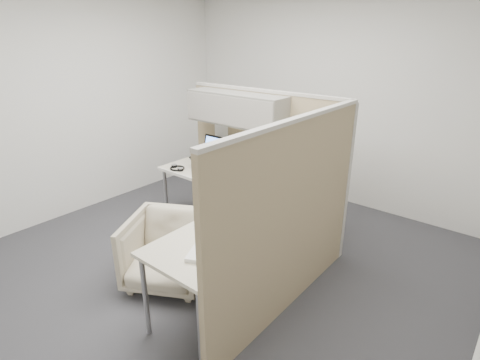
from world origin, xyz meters
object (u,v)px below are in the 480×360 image
Objects in this scene: office_chair at (167,247)px; monitor_left at (270,155)px; desk at (234,200)px; keyboard at (261,191)px.

monitor_left is at bearing 47.82° from office_chair.
keyboard reaches higher than desk.
desk is 0.29m from keyboard.
monitor_left reaches higher than keyboard.
keyboard is (0.41, 0.87, 0.38)m from office_chair.
office_chair is 1.53× the size of monitor_left.
desk reaches higher than office_chair.
monitor_left is 0.43m from keyboard.
desk is at bearing -104.94° from monitor_left.
desk is at bearing -108.58° from keyboard.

